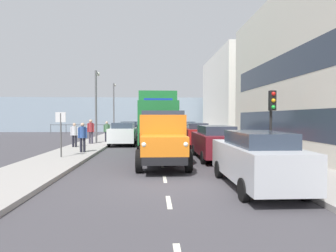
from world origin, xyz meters
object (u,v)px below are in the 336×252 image
(truck_vintage_orange, at_px, (163,140))
(car_navy_kerbside_3, at_px, (186,130))
(car_black_oppositeside_1, at_px, (130,130))
(traffic_light_near, at_px, (272,110))
(pedestrian_strolling, at_px, (107,130))
(car_white_oppositeside_0, at_px, (123,134))
(lamp_post_promenade, at_px, (96,99))
(lorry_cargo_green, at_px, (158,118))
(car_silver_kerbside_near, at_px, (256,158))
(pedestrian_by_lamp, at_px, (83,135))
(pedestrian_near_railing, at_px, (74,133))
(car_maroon_kerbside_1, at_px, (215,142))
(pedestrian_in_dark_coat, at_px, (91,129))
(street_sign, at_px, (61,127))
(lamp_post_far, at_px, (114,103))
(car_red_kerbside_2, at_px, (196,134))

(truck_vintage_orange, distance_m, car_navy_kerbside_3, 14.76)
(car_black_oppositeside_1, distance_m, traffic_light_near, 16.54)
(car_black_oppositeside_1, xyz_separation_m, pedestrian_strolling, (1.49, 4.00, 0.22))
(car_white_oppositeside_0, xyz_separation_m, lamp_post_promenade, (2.22, -1.06, 2.69))
(lorry_cargo_green, xyz_separation_m, car_silver_kerbside_near, (-2.83, 11.72, -1.18))
(pedestrian_by_lamp, xyz_separation_m, lamp_post_promenade, (0.51, -6.47, 2.45))
(car_black_oppositeside_1, bearing_deg, car_white_oppositeside_0, 90.00)
(car_black_oppositeside_1, xyz_separation_m, pedestrian_near_railing, (2.98, 8.00, 0.19))
(lorry_cargo_green, bearing_deg, car_maroon_kerbside_1, 115.36)
(car_white_oppositeside_0, distance_m, car_black_oppositeside_1, 5.49)
(car_silver_kerbside_near, bearing_deg, lamp_post_promenade, -61.76)
(car_white_oppositeside_0, height_order, pedestrian_in_dark_coat, pedestrian_in_dark_coat)
(car_navy_kerbside_3, height_order, pedestrian_by_lamp, pedestrian_by_lamp)
(pedestrian_by_lamp, xyz_separation_m, pedestrian_near_railing, (1.26, -2.90, -0.05))
(lamp_post_promenade, bearing_deg, car_navy_kerbside_3, -152.09)
(car_maroon_kerbside_1, height_order, pedestrian_strolling, pedestrian_strolling)
(lamp_post_promenade, bearing_deg, car_white_oppositeside_0, 154.51)
(truck_vintage_orange, height_order, car_navy_kerbside_3, truck_vintage_orange)
(truck_vintage_orange, relative_size, lorry_cargo_green, 0.69)
(lorry_cargo_green, xyz_separation_m, car_navy_kerbside_3, (-2.83, -6.61, -1.18))
(lorry_cargo_green, xyz_separation_m, pedestrian_strolling, (4.10, -2.97, -0.96))
(car_navy_kerbside_3, relative_size, street_sign, 1.72)
(pedestrian_near_railing, distance_m, pedestrian_in_dark_coat, 2.40)
(car_navy_kerbside_3, height_order, pedestrian_near_railing, pedestrian_near_railing)
(car_black_oppositeside_1, xyz_separation_m, pedestrian_by_lamp, (1.71, 10.90, 0.24))
(car_navy_kerbside_3, height_order, lamp_post_far, lamp_post_far)
(car_black_oppositeside_1, distance_m, pedestrian_strolling, 4.28)
(pedestrian_in_dark_coat, bearing_deg, pedestrian_by_lamp, 97.55)
(car_navy_kerbside_3, bearing_deg, pedestrian_strolling, 27.65)
(pedestrian_in_dark_coat, distance_m, traffic_light_near, 13.50)
(truck_vintage_orange, height_order, traffic_light_near, traffic_light_near)
(car_white_oppositeside_0, distance_m, pedestrian_strolling, 2.12)
(car_navy_kerbside_3, xyz_separation_m, pedestrian_by_lamp, (7.15, 10.53, 0.25))
(pedestrian_strolling, relative_size, lamp_post_far, 0.27)
(pedestrian_strolling, height_order, traffic_light_near, traffic_light_near)
(car_maroon_kerbside_1, xyz_separation_m, lamp_post_promenade, (7.66, -8.53, 2.69))
(lamp_post_far, bearing_deg, car_red_kerbside_2, 120.69)
(car_silver_kerbside_near, xyz_separation_m, street_sign, (7.74, -5.87, 0.79))
(car_white_oppositeside_0, xyz_separation_m, pedestrian_in_dark_coat, (2.41, 0.19, 0.34))
(car_red_kerbside_2, relative_size, car_black_oppositeside_1, 0.95)
(pedestrian_strolling, bearing_deg, lamp_post_promenade, 30.29)
(car_navy_kerbside_3, xyz_separation_m, pedestrian_strolling, (6.93, 3.63, 0.22))
(car_white_oppositeside_0, xyz_separation_m, street_sign, (2.30, 7.34, 0.79))
(truck_vintage_orange, xyz_separation_m, car_white_oppositeside_0, (2.73, -9.39, -0.28))
(lorry_cargo_green, xyz_separation_m, car_red_kerbside_2, (-2.83, -0.53, -1.18))
(car_navy_kerbside_3, xyz_separation_m, car_black_oppositeside_1, (5.44, -0.37, 0.00))
(car_white_oppositeside_0, bearing_deg, car_navy_kerbside_3, -136.74)
(car_maroon_kerbside_1, distance_m, car_black_oppositeside_1, 14.05)
(pedestrian_by_lamp, relative_size, street_sign, 0.75)
(pedestrian_near_railing, xyz_separation_m, lamp_post_promenade, (-0.75, -3.57, 2.49))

